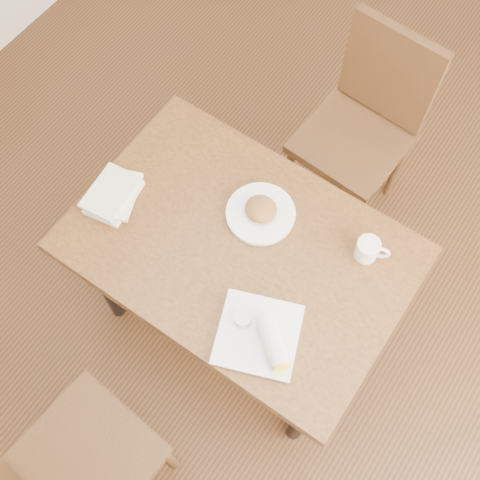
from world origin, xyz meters
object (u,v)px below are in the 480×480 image
Objects in this scene: table at (240,257)px; book_stack at (114,195)px; plate_burrito at (263,337)px; coffee_mug at (368,249)px; chair_near at (61,478)px; chair_far at (366,118)px; plate_scone at (261,212)px.

table is 4.88× the size of book_stack.
plate_burrito is 0.72m from book_stack.
plate_burrito reaches higher than table.
coffee_mug is 0.89m from book_stack.
table is at bearing -149.31° from coffee_mug.
plate_burrito reaches higher than book_stack.
plate_burrito reaches higher than coffee_mug.
chair_near reaches higher than book_stack.
plate_burrito is (-0.12, -0.44, -0.02)m from coffee_mug.
coffee_mug is at bearing 20.67° from book_stack.
book_stack is (-0.51, -0.96, 0.23)m from chair_far.
table is at bearing 11.72° from book_stack.
table is 0.35m from plate_burrito.
table is 0.92m from chair_near.
chair_far is 1.13m from plate_burrito.
coffee_mug is at bearing 30.69° from table.
chair_far is 8.34× the size of coffee_mug.
chair_far is 2.94× the size of plate_burrito.
chair_near is 8.34× the size of coffee_mug.
coffee_mug is (0.43, 1.13, 0.24)m from chair_near.
plate_burrito is at bearing -79.71° from chair_far.
chair_far reaches higher than plate_scone.
chair_far is at bearing 86.62° from chair_near.
plate_burrito is at bearing -10.33° from book_stack.
plate_burrito is at bearing -55.44° from plate_scone.
book_stack is (-0.46, -0.23, 0.00)m from plate_scone.
chair_far is 1.11m from book_stack.
chair_far is 0.76m from plate_scone.
table is 0.44m from coffee_mug.
chair_near is at bearing -110.67° from coffee_mug.
chair_near is 1.77m from chair_far.
plate_burrito is 1.40× the size of book_stack.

